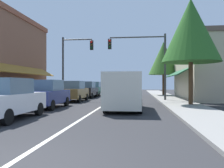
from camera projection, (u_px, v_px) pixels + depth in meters
ground_plane at (112, 100)px, 21.87m from camera, size 80.00×80.00×0.00m
sidewalk_left at (55, 99)px, 22.48m from camera, size 2.60×56.00×0.12m
sidewalk_right at (172, 100)px, 21.26m from camera, size 2.60×56.00×0.12m
lane_center_stripe at (112, 100)px, 21.87m from camera, size 0.14×52.00×0.01m
storefront_right_block at (208, 69)px, 22.83m from camera, size 6.31×10.20×6.01m
parked_car_nearest_left at (7, 99)px, 9.93m from camera, size 1.81×4.12×1.77m
parked_car_second_left at (47, 94)px, 14.61m from camera, size 1.79×4.11×1.77m
parked_car_third_left at (74, 91)px, 20.18m from camera, size 1.80×4.11×1.77m
parked_car_far_left at (87, 90)px, 25.22m from camera, size 1.81×4.12×1.77m
parked_car_distant_left at (94, 89)px, 29.38m from camera, size 1.83×4.13×1.77m
van_in_lane at (125, 90)px, 13.57m from camera, size 2.04×5.20×2.12m
traffic_signal_mast_arm at (145, 55)px, 20.49m from camera, size 5.11×0.50×5.91m
traffic_signal_left_corner at (73, 58)px, 22.41m from camera, size 3.11×0.50×6.04m
tree_right_near at (191, 30)px, 15.94m from camera, size 3.99×3.99×7.39m
tree_right_far at (163, 58)px, 29.03m from camera, size 3.71×3.71×6.76m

